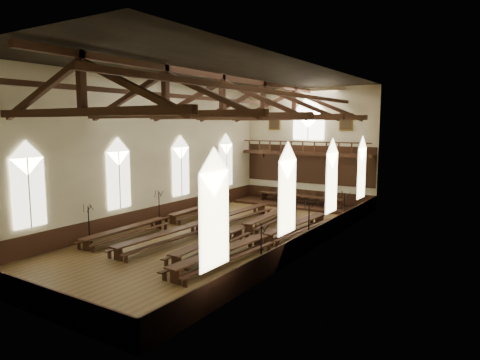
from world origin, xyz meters
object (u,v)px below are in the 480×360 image
(refectory_row_d, at_px, (264,238))
(candelabrum_left_far, at_px, (210,201))
(dais, at_px, (299,205))
(candelabrum_left_mid, at_px, (159,214))
(refectory_row_c, at_px, (243,228))
(candelabrum_right_near, at_px, (261,259))
(candelabrum_right_mid, at_px, (309,232))
(refectory_row_b, at_px, (205,224))
(refectory_row_a, at_px, (166,219))
(high_table, at_px, (299,197))
(candelabrum_left_near, at_px, (89,231))
(candelabrum_right_far, at_px, (344,215))

(refectory_row_d, bearing_deg, candelabrum_left_far, 142.08)
(dais, bearing_deg, candelabrum_left_mid, -116.20)
(refectory_row_c, bearing_deg, refectory_row_d, -31.12)
(candelabrum_right_near, bearing_deg, candelabrum_right_mid, 90.00)
(refectory_row_d, xyz_separation_m, dais, (-3.53, 12.36, -0.45))
(refectory_row_b, xyz_separation_m, refectory_row_c, (2.62, 0.49, -0.04))
(refectory_row_a, height_order, candelabrum_left_mid, candelabrum_left_mid)
(refectory_row_a, relative_size, refectory_row_b, 0.96)
(refectory_row_d, relative_size, dais, 1.28)
(refectory_row_b, bearing_deg, candelabrum_right_near, -34.79)
(high_table, bearing_deg, refectory_row_c, -83.41)
(refectory_row_b, bearing_deg, dais, 83.30)
(refectory_row_b, relative_size, candelabrum_left_near, 6.31)
(refectory_row_d, distance_m, candelabrum_right_mid, 2.54)
(refectory_row_d, height_order, candelabrum_left_mid, candelabrum_left_mid)
(refectory_row_c, relative_size, candelabrum_left_near, 6.12)
(refectory_row_c, bearing_deg, candelabrum_right_mid, 1.47)
(candelabrum_left_near, height_order, candelabrum_right_near, candelabrum_right_near)
(candelabrum_left_mid, distance_m, candelabrum_left_far, 5.91)
(dais, bearing_deg, refectory_row_a, -111.81)
(refectory_row_d, xyz_separation_m, candelabrum_right_mid, (2.05, 1.48, 0.28))
(refectory_row_b, distance_m, high_table, 11.56)
(candelabrum_right_far, bearing_deg, refectory_row_a, -146.91)
(candelabrum_right_near, relative_size, candelabrum_right_far, 1.01)
(refectory_row_a, xyz_separation_m, candelabrum_left_far, (-0.90, 6.24, 0.23))
(refectory_row_b, distance_m, candelabrum_right_near, 8.44)
(candelabrum_left_near, bearing_deg, candelabrum_left_far, 90.00)
(candelabrum_right_mid, bearing_deg, refectory_row_a, -176.23)
(candelabrum_left_near, relative_size, candelabrum_right_near, 0.95)
(refectory_row_c, bearing_deg, refectory_row_b, -169.45)
(dais, bearing_deg, candelabrum_left_near, -107.89)
(candelabrum_left_mid, xyz_separation_m, candelabrum_right_mid, (11.10, 0.34, 0.12))
(high_table, relative_size, candelabrum_right_near, 3.22)
(dais, relative_size, candelabrum_right_near, 4.70)
(refectory_row_a, distance_m, refectory_row_d, 8.19)
(dais, xyz_separation_m, candelabrum_right_far, (5.58, -4.90, 0.62))
(candelabrum_right_near, bearing_deg, high_table, 108.92)
(refectory_row_b, distance_m, candelabrum_left_mid, 4.18)
(candelabrum_right_mid, bearing_deg, candelabrum_left_far, 153.34)
(candelabrum_left_near, xyz_separation_m, candelabrum_right_far, (11.10, 12.19, 0.02))
(high_table, distance_m, candelabrum_left_mid, 12.50)
(refectory_row_d, bearing_deg, candelabrum_left_mid, 172.81)
(candelabrum_right_far, bearing_deg, candelabrum_left_mid, -150.36)
(candelabrum_right_near, height_order, candelabrum_right_far, candelabrum_right_near)
(refectory_row_c, relative_size, candelabrum_right_near, 5.84)
(high_table, bearing_deg, candelabrum_right_far, -41.27)
(candelabrum_left_mid, bearing_deg, refectory_row_c, 1.90)
(candelabrum_left_far, xyz_separation_m, candelabrum_right_far, (11.10, 0.41, -0.01))
(refectory_row_b, bearing_deg, high_table, 83.30)
(refectory_row_b, bearing_deg, refectory_row_a, -178.70)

